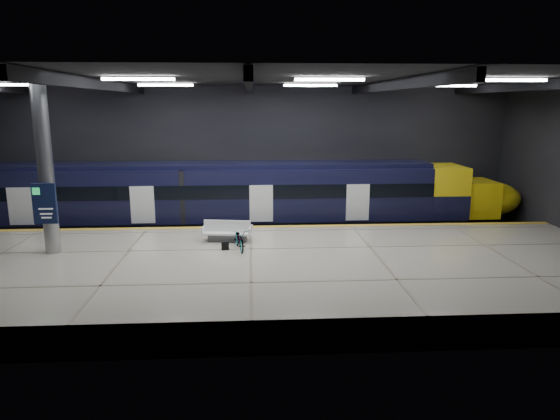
{
  "coord_description": "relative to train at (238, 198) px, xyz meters",
  "views": [
    {
      "loc": [
        0.03,
        -20.95,
        7.0
      ],
      "look_at": [
        1.36,
        1.5,
        2.2
      ],
      "focal_mm": 32.0,
      "sensor_mm": 36.0,
      "label": 1
    }
  ],
  "objects": [
    {
      "name": "safety_strip",
      "position": [
        0.65,
        -2.75,
        -0.95
      ],
      "size": [
        30.0,
        0.4,
        0.01
      ],
      "primitive_type": "cube",
      "color": "gold",
      "rests_on": "platform"
    },
    {
      "name": "bicycle",
      "position": [
        0.19,
        -6.56,
        -0.51
      ],
      "size": [
        0.91,
        1.78,
        0.89
      ],
      "primitive_type": "imported",
      "rotation": [
        0.0,
        0.0,
        0.19
      ],
      "color": "#99999E",
      "rests_on": "platform"
    },
    {
      "name": "train",
      "position": [
        0.0,
        0.0,
        0.0
      ],
      "size": [
        29.4,
        2.84,
        3.79
      ],
      "color": "black",
      "rests_on": "ground"
    },
    {
      "name": "info_column",
      "position": [
        -7.35,
        -6.52,
        2.4
      ],
      "size": [
        0.9,
        0.78,
        6.9
      ],
      "color": "#9EA0A5",
      "rests_on": "platform"
    },
    {
      "name": "ground",
      "position": [
        0.65,
        -5.5,
        -2.06
      ],
      "size": [
        30.0,
        30.0,
        0.0
      ],
      "primitive_type": "plane",
      "color": "black",
      "rests_on": "ground"
    },
    {
      "name": "platform",
      "position": [
        0.65,
        -8.0,
        -1.51
      ],
      "size": [
        30.0,
        11.0,
        1.1
      ],
      "primitive_type": "cube",
      "color": "beige",
      "rests_on": "ground"
    },
    {
      "name": "rails",
      "position": [
        0.65,
        0.0,
        -1.98
      ],
      "size": [
        30.0,
        1.52,
        0.16
      ],
      "color": "gray",
      "rests_on": "ground"
    },
    {
      "name": "pannier_bag",
      "position": [
        -0.41,
        -6.56,
        -0.78
      ],
      "size": [
        0.32,
        0.23,
        0.35
      ],
      "primitive_type": "cube",
      "rotation": [
        0.0,
        0.0,
        0.16
      ],
      "color": "black",
      "rests_on": "platform"
    },
    {
      "name": "bench",
      "position": [
        -0.37,
        -5.23,
        -0.63
      ],
      "size": [
        2.23,
        1.19,
        0.94
      ],
      "rotation": [
        0.0,
        0.0,
        -0.15
      ],
      "color": "#595B60",
      "rests_on": "platform"
    },
    {
      "name": "room_shell",
      "position": [
        0.65,
        -5.49,
        3.66
      ],
      "size": [
        30.1,
        16.1,
        8.05
      ],
      "color": "black",
      "rests_on": "ground"
    }
  ]
}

